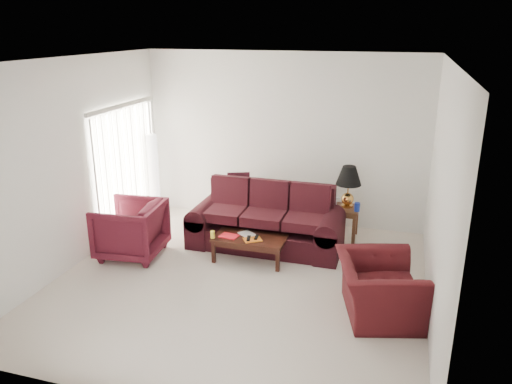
% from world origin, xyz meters
% --- Properties ---
extents(floor, '(5.00, 5.00, 0.00)m').
position_xyz_m(floor, '(0.00, 0.00, 0.00)').
color(floor, beige).
rests_on(floor, ground).
extents(blinds, '(0.10, 2.00, 2.16)m').
position_xyz_m(blinds, '(-2.42, 1.30, 1.08)').
color(blinds, silver).
rests_on(blinds, ground).
extents(sofa, '(2.45, 1.13, 0.99)m').
position_xyz_m(sofa, '(0.04, 1.24, 0.49)').
color(sofa, black).
rests_on(sofa, ground).
extents(throw_pillow, '(0.44, 0.32, 0.41)m').
position_xyz_m(throw_pillow, '(-0.70, 2.11, 0.74)').
color(throw_pillow, black).
rests_on(throw_pillow, sofa).
extents(end_table, '(0.54, 0.54, 0.54)m').
position_xyz_m(end_table, '(1.19, 1.98, 0.27)').
color(end_table, '#53391C').
rests_on(end_table, ground).
extents(table_lamp, '(0.54, 0.54, 0.70)m').
position_xyz_m(table_lamp, '(1.23, 2.02, 0.89)').
color(table_lamp, '#C88D3E').
rests_on(table_lamp, end_table).
extents(clock, '(0.13, 0.08, 0.12)m').
position_xyz_m(clock, '(1.01, 1.87, 0.60)').
color(clock, silver).
rests_on(clock, end_table).
extents(blue_canister, '(0.12, 0.12, 0.14)m').
position_xyz_m(blue_canister, '(1.41, 1.85, 0.61)').
color(blue_canister, navy).
rests_on(blue_canister, end_table).
extents(picture_frame, '(0.17, 0.18, 0.05)m').
position_xyz_m(picture_frame, '(1.02, 2.19, 0.61)').
color(picture_frame, silver).
rests_on(picture_frame, end_table).
extents(floor_lamp, '(0.27, 0.27, 1.56)m').
position_xyz_m(floor_lamp, '(-2.32, 2.00, 0.78)').
color(floor_lamp, silver).
rests_on(floor_lamp, ground).
extents(armchair_left, '(1.03, 1.01, 0.86)m').
position_xyz_m(armchair_left, '(-1.85, 0.34, 0.43)').
color(armchair_left, '#49101C').
rests_on(armchair_left, ground).
extents(armchair_right, '(1.21, 1.31, 0.71)m').
position_xyz_m(armchair_right, '(1.90, -0.28, 0.36)').
color(armchair_right, '#3A0D11').
rests_on(armchair_right, ground).
extents(coffee_table, '(1.10, 0.59, 0.38)m').
position_xyz_m(coffee_table, '(-0.05, 0.69, 0.19)').
color(coffee_table, black).
rests_on(coffee_table, ground).
extents(magazine_red, '(0.29, 0.23, 0.01)m').
position_xyz_m(magazine_red, '(-0.36, 0.63, 0.39)').
color(magazine_red, red).
rests_on(magazine_red, coffee_table).
extents(magazine_white, '(0.31, 0.30, 0.01)m').
position_xyz_m(magazine_white, '(-0.12, 0.78, 0.39)').
color(magazine_white, beige).
rests_on(magazine_white, coffee_table).
extents(magazine_orange, '(0.32, 0.30, 0.01)m').
position_xyz_m(magazine_orange, '(0.02, 0.61, 0.39)').
color(magazine_orange, orange).
rests_on(magazine_orange, coffee_table).
extents(remote_a, '(0.09, 0.18, 0.02)m').
position_xyz_m(remote_a, '(-0.04, 0.59, 0.41)').
color(remote_a, black).
rests_on(remote_a, coffee_table).
extents(remote_b, '(0.06, 0.16, 0.02)m').
position_xyz_m(remote_b, '(0.06, 0.67, 0.41)').
color(remote_b, black).
rests_on(remote_b, coffee_table).
extents(yellow_glass, '(0.08, 0.08, 0.11)m').
position_xyz_m(yellow_glass, '(-0.57, 0.51, 0.44)').
color(yellow_glass, yellow).
rests_on(yellow_glass, coffee_table).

